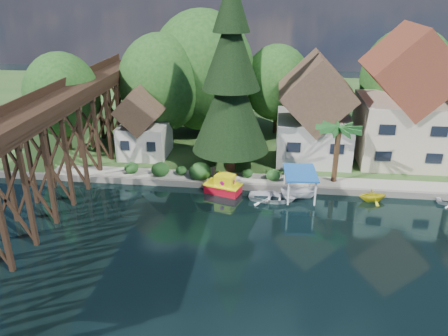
{
  "coord_description": "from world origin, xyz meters",
  "views": [
    {
      "loc": [
        2.78,
        -29.03,
        17.96
      ],
      "look_at": [
        -1.35,
        6.0,
        2.96
      ],
      "focal_mm": 35.0,
      "sensor_mm": 36.0,
      "label": 1
    }
  ],
  "objects_px": {
    "tugboat": "(223,186)",
    "boat_white_a": "(272,196)",
    "shed": "(144,126)",
    "conifer": "(231,82)",
    "trestle_bridge": "(57,139)",
    "boat_yellow": "(373,194)",
    "boat_canopy": "(299,187)",
    "palm_tree": "(339,131)",
    "house_left": "(314,115)",
    "house_center": "(404,105)"
  },
  "relations": [
    {
      "from": "trestle_bridge",
      "to": "boat_canopy",
      "type": "xyz_separation_m",
      "value": [
        21.36,
        1.55,
        -4.23
      ]
    },
    {
      "from": "boat_yellow",
      "to": "conifer",
      "type": "bearing_deg",
      "value": 61.13
    },
    {
      "from": "trestle_bridge",
      "to": "palm_tree",
      "type": "distance_m",
      "value": 25.16
    },
    {
      "from": "conifer",
      "to": "boat_white_a",
      "type": "xyz_separation_m",
      "value": [
        4.31,
        -5.3,
        -8.99
      ]
    },
    {
      "from": "shed",
      "to": "conifer",
      "type": "distance_m",
      "value": 11.63
    },
    {
      "from": "house_center",
      "to": "conifer",
      "type": "bearing_deg",
      "value": -163.4
    },
    {
      "from": "palm_tree",
      "to": "boat_canopy",
      "type": "distance_m",
      "value": 6.35
    },
    {
      "from": "tugboat",
      "to": "boat_white_a",
      "type": "bearing_deg",
      "value": -13.24
    },
    {
      "from": "boat_canopy",
      "to": "palm_tree",
      "type": "bearing_deg",
      "value": 41.59
    },
    {
      "from": "house_center",
      "to": "conifer",
      "type": "xyz_separation_m",
      "value": [
        -17.32,
        -5.16,
        3.01
      ]
    },
    {
      "from": "conifer",
      "to": "boat_canopy",
      "type": "xyz_separation_m",
      "value": [
        6.67,
        -4.62,
        -8.31
      ]
    },
    {
      "from": "trestle_bridge",
      "to": "boat_yellow",
      "type": "xyz_separation_m",
      "value": [
        27.85,
        1.81,
        -4.69
      ]
    },
    {
      "from": "conifer",
      "to": "boat_canopy",
      "type": "height_order",
      "value": "conifer"
    },
    {
      "from": "house_left",
      "to": "boat_white_a",
      "type": "xyz_separation_m",
      "value": [
        -4.0,
        -9.96,
        -4.7
      ]
    },
    {
      "from": "trestle_bridge",
      "to": "house_left",
      "type": "distance_m",
      "value": 25.42
    },
    {
      "from": "trestle_bridge",
      "to": "tugboat",
      "type": "bearing_deg",
      "value": 7.62
    },
    {
      "from": "conifer",
      "to": "boat_yellow",
      "type": "distance_m",
      "value": 16.41
    },
    {
      "from": "boat_yellow",
      "to": "boat_white_a",
      "type": "bearing_deg",
      "value": 85.49
    },
    {
      "from": "palm_tree",
      "to": "boat_white_a",
      "type": "relative_size",
      "value": 1.39
    },
    {
      "from": "tugboat",
      "to": "boat_canopy",
      "type": "bearing_deg",
      "value": -3.21
    },
    {
      "from": "house_center",
      "to": "house_left",
      "type": "bearing_deg",
      "value": -176.82
    },
    {
      "from": "tugboat",
      "to": "boat_yellow",
      "type": "height_order",
      "value": "tugboat"
    },
    {
      "from": "trestle_bridge",
      "to": "boat_canopy",
      "type": "relative_size",
      "value": 10.4
    },
    {
      "from": "trestle_bridge",
      "to": "house_left",
      "type": "xyz_separation_m",
      "value": [
        23.0,
        10.83,
        -0.21
      ]
    },
    {
      "from": "trestle_bridge",
      "to": "boat_yellow",
      "type": "distance_m",
      "value": 28.3
    },
    {
      "from": "trestle_bridge",
      "to": "shed",
      "type": "relative_size",
      "value": 5.63
    },
    {
      "from": "trestle_bridge",
      "to": "boat_white_a",
      "type": "distance_m",
      "value": 19.64
    },
    {
      "from": "boat_white_a",
      "to": "boat_canopy",
      "type": "bearing_deg",
      "value": -69.03
    },
    {
      "from": "boat_canopy",
      "to": "trestle_bridge",
      "type": "bearing_deg",
      "value": -175.85
    },
    {
      "from": "trestle_bridge",
      "to": "shed",
      "type": "distance_m",
      "value": 10.69
    },
    {
      "from": "shed",
      "to": "tugboat",
      "type": "distance_m",
      "value": 12.41
    },
    {
      "from": "trestle_bridge",
      "to": "boat_yellow",
      "type": "height_order",
      "value": "trestle_bridge"
    },
    {
      "from": "shed",
      "to": "boat_white_a",
      "type": "xyz_separation_m",
      "value": [
        14.0,
        -8.46,
        -3.39
      ]
    },
    {
      "from": "boat_white_a",
      "to": "boat_yellow",
      "type": "bearing_deg",
      "value": -79.05
    },
    {
      "from": "house_left",
      "to": "shed",
      "type": "bearing_deg",
      "value": -175.23
    },
    {
      "from": "palm_tree",
      "to": "boat_yellow",
      "type": "relative_size",
      "value": 2.34
    },
    {
      "from": "boat_white_a",
      "to": "boat_canopy",
      "type": "relative_size",
      "value": 0.99
    },
    {
      "from": "tugboat",
      "to": "boat_canopy",
      "type": "height_order",
      "value": "boat_canopy"
    },
    {
      "from": "house_center",
      "to": "boat_white_a",
      "type": "relative_size",
      "value": 3.31
    },
    {
      "from": "boat_canopy",
      "to": "boat_yellow",
      "type": "bearing_deg",
      "value": 2.29
    },
    {
      "from": "boat_canopy",
      "to": "conifer",
      "type": "bearing_deg",
      "value": 145.31
    },
    {
      "from": "boat_white_a",
      "to": "house_center",
      "type": "bearing_deg",
      "value": -46.3
    },
    {
      "from": "shed",
      "to": "boat_white_a",
      "type": "relative_size",
      "value": 1.87
    },
    {
      "from": "shed",
      "to": "boat_canopy",
      "type": "distance_m",
      "value": 18.31
    },
    {
      "from": "tugboat",
      "to": "conifer",
      "type": "bearing_deg",
      "value": 87.06
    },
    {
      "from": "house_left",
      "to": "boat_yellow",
      "type": "xyz_separation_m",
      "value": [
        4.85,
        -9.02,
        -4.48
      ]
    },
    {
      "from": "boat_white_a",
      "to": "boat_yellow",
      "type": "xyz_separation_m",
      "value": [
        8.86,
        0.94,
        0.22
      ]
    },
    {
      "from": "boat_white_a",
      "to": "boat_canopy",
      "type": "height_order",
      "value": "boat_canopy"
    },
    {
      "from": "palm_tree",
      "to": "shed",
      "type": "bearing_deg",
      "value": 166.41
    },
    {
      "from": "house_center",
      "to": "boat_canopy",
      "type": "height_order",
      "value": "house_center"
    }
  ]
}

